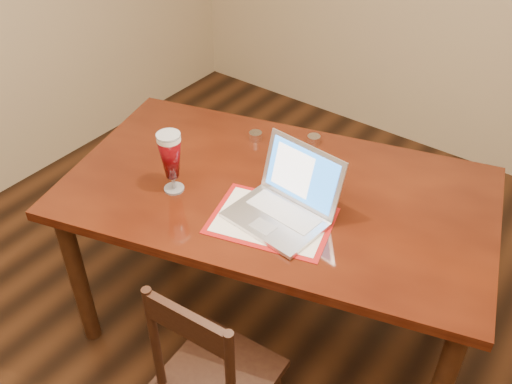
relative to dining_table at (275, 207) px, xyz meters
The scene contains 3 objects.
room_shell 1.19m from the dining_table, 65.95° to the right, with size 4.51×5.01×2.71m.
dining_table is the anchor object (origin of this frame).
dining_chair 0.73m from the dining_table, 73.77° to the right, with size 0.42×0.40×0.92m.
Camera 1 is at (0.80, -0.99, 2.28)m, focal length 40.00 mm.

